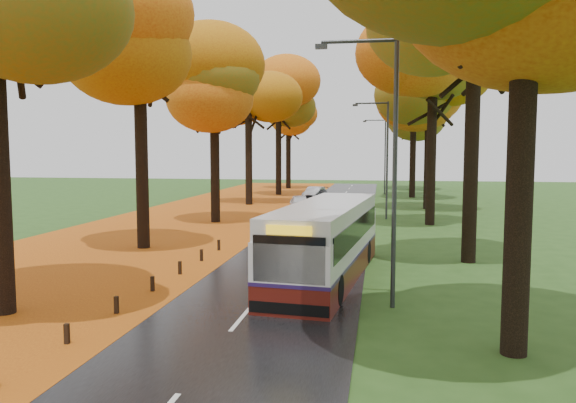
% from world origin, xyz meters
% --- Properties ---
extents(road, '(6.50, 90.00, 0.04)m').
position_xyz_m(road, '(0.00, 25.00, 0.02)').
color(road, black).
rests_on(road, ground).
extents(centre_line, '(0.12, 90.00, 0.01)m').
position_xyz_m(centre_line, '(0.00, 25.00, 0.04)').
color(centre_line, silver).
rests_on(centre_line, road).
extents(leaf_verge, '(12.00, 90.00, 0.02)m').
position_xyz_m(leaf_verge, '(-9.00, 25.00, 0.01)').
color(leaf_verge, maroon).
rests_on(leaf_verge, ground).
extents(leaf_drift, '(0.90, 90.00, 0.01)m').
position_xyz_m(leaf_drift, '(-3.05, 25.00, 0.04)').
color(leaf_drift, '#CB6D14').
rests_on(leaf_drift, road).
extents(trees_left, '(9.20, 74.00, 13.88)m').
position_xyz_m(trees_left, '(-7.18, 27.06, 9.53)').
color(trees_left, black).
rests_on(trees_left, ground).
extents(trees_right, '(9.30, 74.20, 13.96)m').
position_xyz_m(trees_right, '(7.19, 26.91, 9.69)').
color(trees_right, black).
rests_on(trees_right, ground).
extents(bollard_row, '(0.11, 23.51, 0.52)m').
position_xyz_m(bollard_row, '(-3.70, 4.70, 0.26)').
color(bollard_row, black).
rests_on(bollard_row, ground).
extents(streetlamp_near, '(2.45, 0.18, 8.00)m').
position_xyz_m(streetlamp_near, '(3.95, 8.00, 4.71)').
color(streetlamp_near, '#333538').
rests_on(streetlamp_near, ground).
extents(streetlamp_mid, '(2.45, 0.18, 8.00)m').
position_xyz_m(streetlamp_mid, '(3.95, 30.00, 4.71)').
color(streetlamp_mid, '#333538').
rests_on(streetlamp_mid, ground).
extents(streetlamp_far, '(2.45, 0.18, 8.00)m').
position_xyz_m(streetlamp_far, '(3.95, 52.00, 4.71)').
color(streetlamp_far, '#333538').
rests_on(streetlamp_far, ground).
extents(bus, '(3.48, 10.64, 2.75)m').
position_xyz_m(bus, '(1.86, 11.42, 1.48)').
color(bus, '#4F120C').
rests_on(bus, road).
extents(car_white, '(2.20, 3.88, 1.25)m').
position_xyz_m(car_white, '(-2.33, 33.63, 0.66)').
color(car_white, silver).
rests_on(car_white, road).
extents(car_silver, '(2.03, 3.98, 1.25)m').
position_xyz_m(car_silver, '(-2.35, 43.40, 0.67)').
color(car_silver, '#A6AAAF').
rests_on(car_silver, road).
extents(car_dark, '(2.37, 4.34, 1.19)m').
position_xyz_m(car_dark, '(-2.26, 43.37, 0.64)').
color(car_dark, black).
rests_on(car_dark, road).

